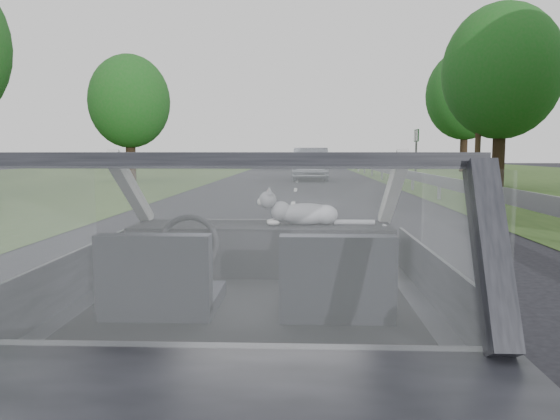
# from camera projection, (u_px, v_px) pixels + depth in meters

# --- Properties ---
(subject_car) EXTENTS (1.80, 4.00, 1.45)m
(subject_car) POSITION_uv_depth(u_px,v_px,m) (254.00, 294.00, 2.78)
(subject_car) COLOR black
(subject_car) RESTS_ON ground
(dashboard) EXTENTS (1.58, 0.45, 0.30)m
(dashboard) POSITION_uv_depth(u_px,v_px,m) (262.00, 248.00, 3.39)
(dashboard) COLOR black
(dashboard) RESTS_ON subject_car
(driver_seat) EXTENTS (0.50, 0.72, 0.42)m
(driver_seat) POSITION_uv_depth(u_px,v_px,m) (161.00, 276.00, 2.49)
(driver_seat) COLOR black
(driver_seat) RESTS_ON subject_car
(passenger_seat) EXTENTS (0.50, 0.72, 0.42)m
(passenger_seat) POSITION_uv_depth(u_px,v_px,m) (336.00, 278.00, 2.46)
(passenger_seat) COLOR black
(passenger_seat) RESTS_ON subject_car
(steering_wheel) EXTENTS (0.36, 0.36, 0.04)m
(steering_wheel) POSITION_uv_depth(u_px,v_px,m) (189.00, 245.00, 3.10)
(steering_wheel) COLOR black
(steering_wheel) RESTS_ON dashboard
(cat) EXTENTS (0.53, 0.21, 0.23)m
(cat) POSITION_uv_depth(u_px,v_px,m) (306.00, 213.00, 3.35)
(cat) COLOR #9B9CA2
(cat) RESTS_ON dashboard
(guardrail) EXTENTS (0.05, 90.00, 0.32)m
(guardrail) POSITION_uv_depth(u_px,v_px,m) (478.00, 190.00, 12.56)
(guardrail) COLOR #919399
(guardrail) RESTS_ON ground
(other_car) EXTENTS (2.06, 5.08, 1.66)m
(other_car) POSITION_uv_depth(u_px,v_px,m) (311.00, 164.00, 28.33)
(other_car) COLOR #9FA4B3
(other_car) RESTS_ON ground
(highway_sign) EXTENTS (0.11, 1.03, 2.58)m
(highway_sign) POSITION_uv_depth(u_px,v_px,m) (416.00, 155.00, 27.70)
(highway_sign) COLOR #10581B
(highway_sign) RESTS_ON ground
(utility_pole) EXTENTS (0.24, 0.24, 7.14)m
(utility_pole) POSITION_uv_depth(u_px,v_px,m) (479.00, 100.00, 22.31)
(utility_pole) COLOR #382B19
(utility_pole) RESTS_ON ground
(tree_2) EXTENTS (5.63, 5.63, 7.25)m
(tree_2) POSITION_uv_depth(u_px,v_px,m) (501.00, 98.00, 22.33)
(tree_2) COLOR #145316
(tree_2) RESTS_ON ground
(tree_3) EXTENTS (6.98, 6.98, 8.58)m
(tree_3) POSITION_uv_depth(u_px,v_px,m) (465.00, 113.00, 39.68)
(tree_3) COLOR #145316
(tree_3) RESTS_ON ground
(tree_6) EXTENTS (4.15, 4.15, 6.07)m
(tree_6) POSITION_uv_depth(u_px,v_px,m) (130.00, 120.00, 27.18)
(tree_6) COLOR #145316
(tree_6) RESTS_ON ground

